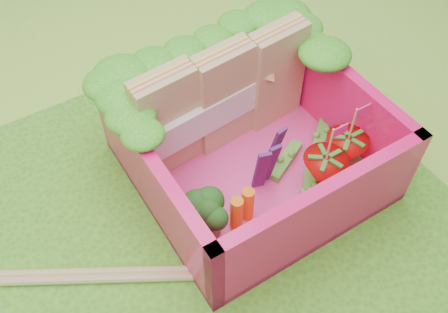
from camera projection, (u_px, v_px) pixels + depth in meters
ground at (209, 214)px, 2.88m from camera, size 14.00×14.00×0.00m
placemat at (209, 212)px, 2.87m from camera, size 2.60×2.60×0.03m
bento_floor at (249, 168)px, 3.03m from camera, size 1.30×1.30×0.05m
bento_box at (251, 141)px, 2.84m from camera, size 1.30×1.30×0.55m
lettuce_ruffle at (209, 52)px, 2.82m from camera, size 1.43×0.77×0.11m
sandwich_stack at (224, 97)px, 2.92m from camera, size 1.21×0.28×0.66m
broccoli at (209, 213)px, 2.57m from camera, size 0.32×0.32×0.26m
carrot_sticks at (242, 209)px, 2.67m from camera, size 0.16×0.09×0.24m
purple_wedges at (269, 161)px, 2.79m from camera, size 0.23×0.13×0.38m
strawberry_left at (323, 173)px, 2.81m from camera, size 0.25×0.25×0.49m
strawberry_right at (345, 152)px, 2.91m from camera, size 0.24×0.24×0.48m
snap_peas at (315, 161)px, 3.00m from camera, size 0.63×0.57×0.05m
chopsticks at (41, 277)px, 2.58m from camera, size 2.07×1.22×0.04m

